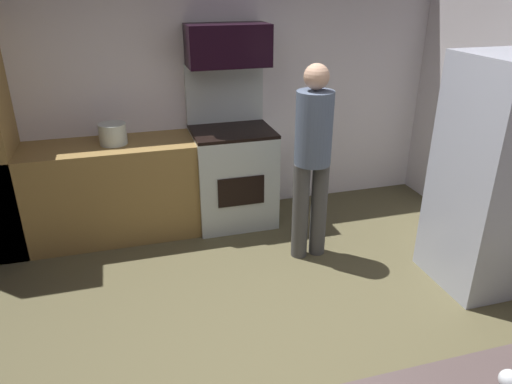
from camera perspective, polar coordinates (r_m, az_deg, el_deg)
ground_plane at (r=3.25m, az=0.63°, el=-19.58°), size 5.20×4.80×0.02m
wall_back at (r=4.73m, az=-7.62°, el=12.50°), size 5.20×0.12×2.60m
lower_cabinet_run at (r=4.60m, az=-17.44°, el=0.07°), size 2.40×0.60×0.90m
oven_range at (r=4.67m, az=-2.83°, el=2.44°), size 0.76×0.65×1.52m
microwave at (r=4.45m, az=-3.42°, el=17.20°), size 0.74×0.38×0.37m
refrigerator at (r=4.03m, az=27.68°, el=1.78°), size 0.85×0.73×1.79m
person_cook at (r=3.91m, az=6.80°, el=4.47°), size 0.31×0.30×1.67m
wine_glass_far at (r=1.91m, az=28.12°, el=-19.44°), size 0.07×0.07×0.15m
stock_pot at (r=4.41m, az=-16.82°, el=6.69°), size 0.24×0.24×0.19m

